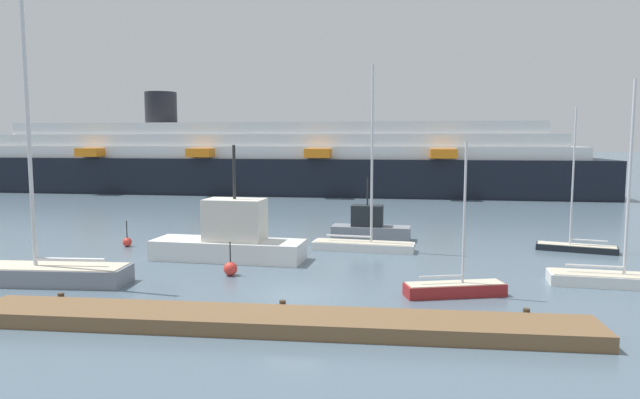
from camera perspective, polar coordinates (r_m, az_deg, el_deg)
The scene contains 12 objects.
ground_plane at distance 24.64m, azimuth -2.48°, elevation -9.62°, with size 600.00×600.00×0.00m, color slate.
dock_pier at distance 20.43m, azimuth -4.46°, elevation -12.18°, with size 22.16×2.57×0.65m.
sailboat_0 at distance 25.07m, azimuth 13.50°, elevation -8.65°, with size 4.45×2.13×6.61m.
sailboat_1 at distance 37.16m, azimuth 24.51°, elevation -4.20°, with size 4.65×2.41×8.59m.
sailboat_2 at distance 29.24m, azimuth 27.58°, elevation -6.94°, with size 5.71×2.18×9.32m.
sailboat_3 at distance 29.20m, azimuth -25.85°, elevation -6.39°, with size 7.50×2.29×14.61m.
sailboat_4 at distance 34.19m, azimuth 4.42°, elevation -4.32°, with size 6.26×2.26×11.05m.
fishing_boat_0 at distance 31.71m, azimuth -9.03°, elevation -3.92°, with size 8.65×3.23×6.38m.
fishing_boat_1 at distance 37.79m, azimuth 5.06°, elevation -2.84°, with size 5.32×2.04×4.15m.
channel_buoy_0 at distance 28.26m, azimuth -9.06°, elevation -6.92°, with size 0.68×0.68×1.70m.
channel_buoy_1 at distance 37.35m, azimuth -18.94°, elevation -4.08°, with size 0.56×0.56×1.63m.
cruise_ship at distance 71.72m, azimuth -5.16°, elevation 3.94°, with size 80.75×14.99×12.78m.
Camera 1 is at (3.77, -23.42, 6.66)m, focal length 31.60 mm.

